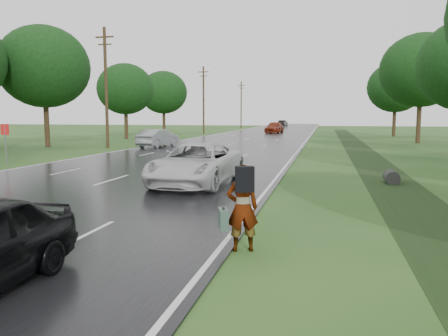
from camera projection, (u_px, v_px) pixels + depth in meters
road at (253, 138)px, 54.36m from camera, size 14.00×180.00×0.04m
edge_stripe_east at (308, 138)px, 52.84m from camera, size 0.12×180.00×0.01m
edge_stripe_west at (201, 137)px, 55.88m from camera, size 0.12×180.00×0.01m
center_line at (253, 137)px, 54.36m from camera, size 0.12×180.00×0.01m
drainage_ditch at (370, 161)px, 26.35m from camera, size 2.20×120.00×0.56m
road_sign at (5, 136)px, 24.17m from camera, size 0.50×0.06×2.30m
utility_pole_mid at (106, 86)px, 36.47m from camera, size 1.60×0.26×10.00m
utility_pole_far at (204, 99)px, 65.48m from camera, size 1.60×0.26×10.00m
utility_pole_distant at (241, 104)px, 94.49m from camera, size 1.60×0.26×10.00m
tree_east_d at (421, 70)px, 42.73m from camera, size 8.00×8.00×10.76m
tree_east_f at (396, 87)px, 56.43m from camera, size 7.20×7.20×9.62m
tree_west_c at (44, 67)px, 37.57m from camera, size 7.80×7.80×10.43m
tree_west_d at (125, 89)px, 51.06m from camera, size 6.60×6.60×8.80m
tree_west_f at (163, 92)px, 64.69m from camera, size 7.00×7.00×9.29m
pedestrian at (241, 207)px, 8.88m from camera, size 0.94×0.72×1.79m
white_pickup at (197, 164)px, 17.36m from camera, size 2.94×5.93×1.62m
silver_sedan at (158, 138)px, 37.81m from camera, size 2.42×4.91×1.55m
far_car_red at (274, 128)px, 68.04m from camera, size 2.68×5.81×1.65m
far_car_dark at (283, 123)px, 105.39m from camera, size 2.17×4.82×1.53m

